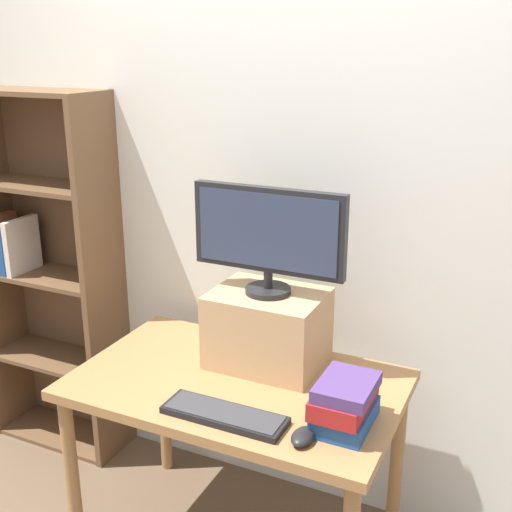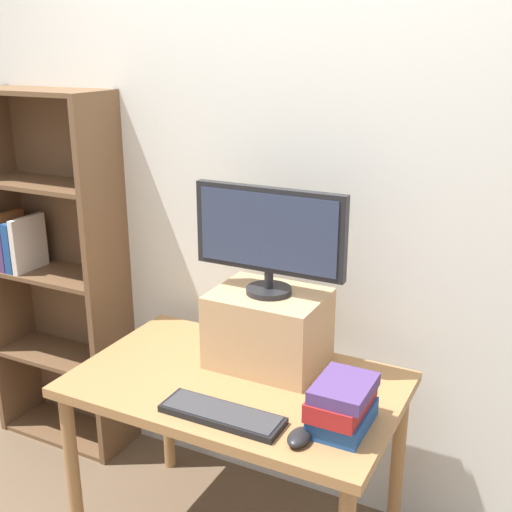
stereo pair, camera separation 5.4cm
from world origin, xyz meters
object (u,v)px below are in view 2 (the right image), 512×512
Objects in this scene: riser_box at (268,328)px; keyboard at (222,414)px; computer_mouse at (299,437)px; bookshelf_unit at (55,269)px; computer_monitor at (269,235)px; book_stack at (342,404)px; desk at (237,402)px.

riser_box reaches higher than keyboard.
computer_mouse is (0.30, -0.41, -0.12)m from riser_box.
computer_mouse is at bearing -53.89° from riser_box.
bookshelf_unit is at bearing 172.42° from riser_box.
computer_monitor is 0.69m from computer_mouse.
keyboard is at bearing -24.71° from bookshelf_unit.
computer_mouse is (1.47, -0.57, -0.11)m from bookshelf_unit.
computer_monitor is at bearing 144.43° from book_stack.
riser_box is at bearing 90.00° from computer_monitor.
computer_monitor is (0.00, -0.00, 0.35)m from riser_box.
bookshelf_unit is at bearing 164.52° from book_stack.
keyboard is 3.85× the size of computer_mouse.
bookshelf_unit is 6.53× the size of book_stack.
computer_monitor reaches higher than desk.
desk is at bearing -15.96° from bookshelf_unit.
bookshelf_unit is 1.18m from riser_box.
riser_box is 3.82× the size of computer_mouse.
riser_box reaches higher than computer_mouse.
bookshelf_unit reaches higher than book_stack.
book_stack is (0.35, 0.12, 0.07)m from keyboard.
desk is 2.03× the size of computer_monitor.
keyboard is (0.07, -0.23, 0.10)m from desk.
computer_mouse is 0.41× the size of book_stack.
desk is 0.68× the size of bookshelf_unit.
computer_mouse is (0.34, -0.24, 0.11)m from desk.
computer_mouse is (0.27, -0.01, 0.01)m from keyboard.
desk is 2.83× the size of keyboard.
riser_box is at bearing 75.72° from desk.
keyboard is (0.03, -0.40, -0.13)m from riser_box.
keyboard is at bearing -85.52° from riser_box.
keyboard is at bearing -160.58° from book_stack.
bookshelf_unit is 1.61m from book_stack.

